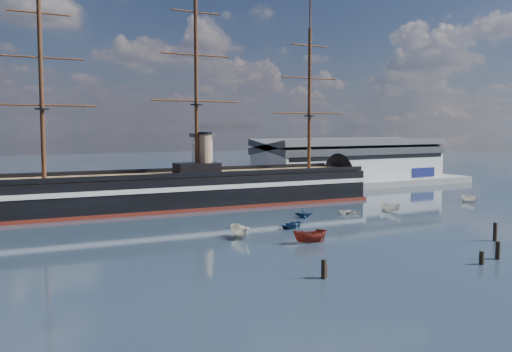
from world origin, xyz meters
TOP-DOWN VIEW (x-y plane):
  - ground at (0.00, 40.00)m, footprint 600.00×600.00m
  - quay at (10.00, 76.00)m, footprint 180.00×18.00m
  - warehouse at (58.00, 80.00)m, footprint 63.00×21.00m
  - quay_tower at (3.00, 73.00)m, footprint 5.00×5.00m
  - warship at (-8.12, 60.00)m, footprint 113.34×21.64m
  - motorboat_a at (-13.89, 21.45)m, footprint 7.15×3.29m
  - motorboat_b at (-0.57, 25.46)m, footprint 2.80×3.74m
  - motorboat_c at (29.36, 31.40)m, footprint 6.34×3.55m
  - motorboat_d at (7.60, 33.69)m, footprint 4.88×6.27m
  - motorboat_e at (19.28, 33.09)m, footprint 2.55×2.81m
  - motorboat_f at (57.22, 32.79)m, footprint 5.88×2.53m
  - motorboat_g at (-6.32, 12.00)m, footprint 3.71×7.12m
  - piling_near_left at (-17.30, -6.23)m, footprint 0.64×0.64m
  - piling_near_mid at (5.54, -11.27)m, footprint 0.64×0.64m
  - piling_near_right at (20.98, -1.69)m, footprint 0.64×0.64m
  - piling_extra at (10.10, -10.37)m, footprint 0.64×0.64m

SIDE VIEW (x-z plane):
  - ground at x=0.00m, z-range 0.00..0.00m
  - quay at x=10.00m, z-range -1.00..1.00m
  - motorboat_a at x=-13.89m, z-range -1.38..1.38m
  - motorboat_b at x=-0.57m, z-range -0.81..0.81m
  - motorboat_c at x=29.36m, z-range -1.20..1.20m
  - motorboat_d at x=7.60m, z-range -1.06..1.06m
  - motorboat_e at x=19.28m, z-range -0.64..0.64m
  - motorboat_f at x=57.22m, z-range -1.15..1.15m
  - motorboat_g at x=-6.32m, z-range -1.35..1.35m
  - piling_near_left at x=-17.30m, z-range -1.54..1.54m
  - piling_near_mid at x=5.54m, z-range -1.27..1.27m
  - piling_near_right at x=20.98m, z-range -1.88..1.88m
  - piling_extra at x=10.10m, z-range -1.64..1.64m
  - warship at x=-8.12m, z-range -22.93..31.01m
  - warehouse at x=58.00m, z-range 2.18..13.78m
  - quay_tower at x=3.00m, z-range 2.25..17.25m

